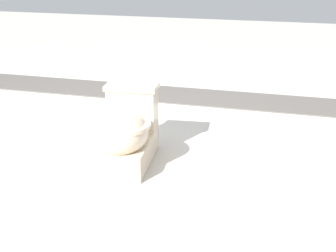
# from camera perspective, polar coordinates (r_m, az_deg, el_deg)

# --- Properties ---
(ground_plane) EXTENTS (14.00, 14.00, 0.00)m
(ground_plane) POSITION_cam_1_polar(r_m,az_deg,el_deg) (3.59, -6.66, -2.22)
(ground_plane) COLOR beige
(gravel_strip) EXTENTS (0.56, 8.00, 0.01)m
(gravel_strip) POSITION_cam_1_polar(r_m,az_deg,el_deg) (4.68, 5.24, 3.43)
(gravel_strip) COLOR #605B56
(gravel_strip) RESTS_ON ground
(toilet) EXTENTS (0.66, 0.43, 0.52)m
(toilet) POSITION_cam_1_polar(r_m,az_deg,el_deg) (3.19, -5.21, -0.85)
(toilet) COLOR beige
(toilet) RESTS_ON ground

